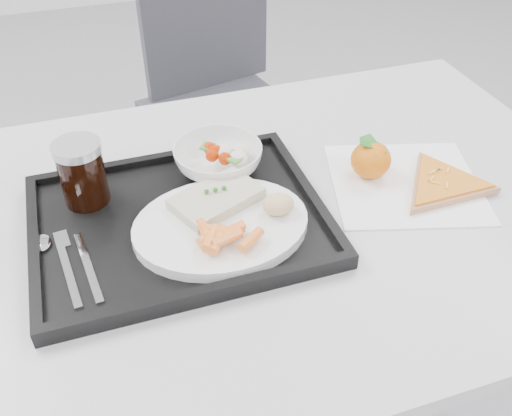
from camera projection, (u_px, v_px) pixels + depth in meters
name	position (u px, v px, depth m)	size (l,w,h in m)	color
table	(260.00, 238.00, 0.98)	(1.20, 0.80, 0.75)	silver
chair	(218.00, 80.00, 1.75)	(0.50, 0.50, 0.93)	#34343B
tray	(179.00, 222.00, 0.90)	(0.45, 0.35, 0.03)	black
dinner_plate	(221.00, 226.00, 0.87)	(0.27, 0.27, 0.02)	white
fish_fillet	(217.00, 198.00, 0.89)	(0.16, 0.13, 0.03)	beige
bread_roll	(278.00, 204.00, 0.87)	(0.06, 0.05, 0.03)	beige
salad_bowl	(218.00, 159.00, 0.98)	(0.15, 0.15, 0.05)	white
cola_glass	(82.00, 172.00, 0.89)	(0.08, 0.08, 0.11)	black
cutlery	(65.00, 257.00, 0.82)	(0.09, 0.17, 0.01)	silver
napkin	(405.00, 183.00, 0.99)	(0.31, 0.30, 0.00)	white
tangerine	(371.00, 160.00, 0.98)	(0.08, 0.08, 0.07)	#FF9C25
pizza_slice	(443.00, 184.00, 0.97)	(0.28, 0.28, 0.02)	tan
carrot_pile	(222.00, 235.00, 0.82)	(0.10, 0.08, 0.02)	orange
salad_contents	(226.00, 153.00, 0.97)	(0.08, 0.08, 0.03)	#AF2300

